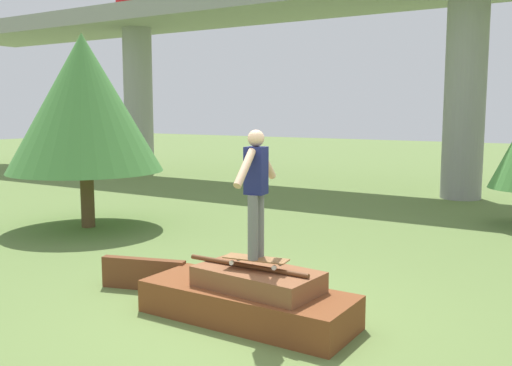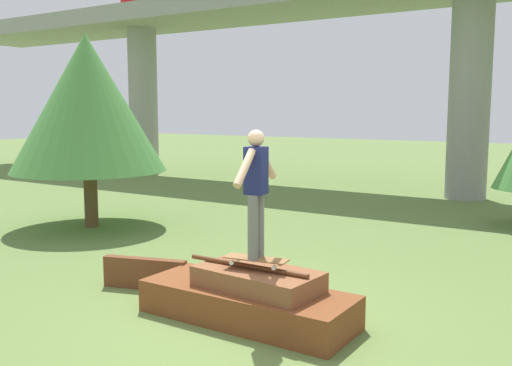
% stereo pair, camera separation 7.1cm
% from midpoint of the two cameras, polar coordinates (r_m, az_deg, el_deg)
% --- Properties ---
extents(ground_plane, '(80.00, 80.00, 0.00)m').
position_cam_midpoint_polar(ground_plane, '(6.90, -1.21, -13.52)').
color(ground_plane, olive).
extents(scrap_pile, '(2.57, 0.97, 0.68)m').
position_cam_midpoint_polar(scrap_pile, '(6.80, -0.98, -11.47)').
color(scrap_pile, brown).
rests_on(scrap_pile, ground_plane).
extents(scrap_plank_loose, '(1.19, 0.48, 0.43)m').
position_cam_midpoint_polar(scrap_plank_loose, '(8.09, -11.42, -8.90)').
color(scrap_plank_loose, brown).
rests_on(scrap_plank_loose, ground_plane).
extents(skateboard, '(0.78, 0.34, 0.09)m').
position_cam_midpoint_polar(skateboard, '(6.59, -0.31, -7.62)').
color(skateboard, brown).
rests_on(skateboard, scrap_pile).
extents(skater, '(0.25, 1.05, 1.46)m').
position_cam_midpoint_polar(skater, '(6.42, -0.32, -0.30)').
color(skater, slate).
rests_on(skater, skateboard).
extents(highway_overpass, '(44.00, 3.58, 6.14)m').
position_cam_midpoint_polar(highway_overpass, '(17.00, 20.42, 16.52)').
color(highway_overpass, gray).
rests_on(highway_overpass, ground_plane).
extents(tree_behind_left, '(3.18, 3.18, 4.01)m').
position_cam_midpoint_polar(tree_behind_left, '(12.36, -16.99, 7.62)').
color(tree_behind_left, brown).
rests_on(tree_behind_left, ground_plane).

